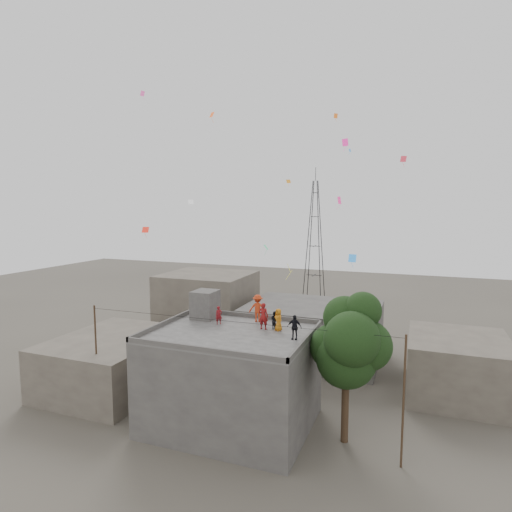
{
  "coord_description": "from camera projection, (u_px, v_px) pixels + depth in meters",
  "views": [
    {
      "loc": [
        10.91,
        -24.11,
        14.02
      ],
      "look_at": [
        0.41,
        3.35,
        10.66
      ],
      "focal_mm": 30.0,
      "sensor_mm": 36.0,
      "label": 1
    }
  ],
  "objects": [
    {
      "name": "person_dark_child",
      "position": [
        275.0,
        320.0,
        27.87
      ],
      "size": [
        0.73,
        0.69,
        1.18
      ],
      "primitive_type": "imported",
      "rotation": [
        0.0,
        0.0,
        2.53
      ],
      "color": "black",
      "rests_on": "main_building"
    },
    {
      "name": "person_orange_adult",
      "position": [
        258.0,
        308.0,
        29.66
      ],
      "size": [
        1.37,
        0.99,
        1.9
      ],
      "primitive_type": "imported",
      "rotation": [
        0.0,
        0.0,
        -2.89
      ],
      "color": "red",
      "rests_on": "main_building"
    },
    {
      "name": "main_building",
      "position": [
        231.0,
        379.0,
        27.49
      ],
      "size": [
        10.0,
        8.0,
        6.1
      ],
      "color": "#474442",
      "rests_on": "ground"
    },
    {
      "name": "parapet",
      "position": [
        231.0,
        330.0,
        27.13
      ],
      "size": [
        10.0,
        8.0,
        0.3
      ],
      "color": "#474442",
      "rests_on": "main_building"
    },
    {
      "name": "person_red_adult",
      "position": [
        263.0,
        316.0,
        27.82
      ],
      "size": [
        0.64,
        0.43,
        1.75
      ],
      "primitive_type": "imported",
      "rotation": [
        0.0,
        0.0,
        3.15
      ],
      "color": "maroon",
      "rests_on": "main_building"
    },
    {
      "name": "stair_head_box",
      "position": [
        205.0,
        304.0,
        30.58
      ],
      "size": [
        1.6,
        1.8,
        2.0
      ],
      "primitive_type": "cube",
      "color": "#474442",
      "rests_on": "main_building"
    },
    {
      "name": "person_dark_adult",
      "position": [
        294.0,
        327.0,
        25.68
      ],
      "size": [
        0.89,
        0.4,
        1.5
      ],
      "primitive_type": "imported",
      "rotation": [
        0.0,
        0.0,
        0.04
      ],
      "color": "black",
      "rests_on": "main_building"
    },
    {
      "name": "person_orange_child",
      "position": [
        278.0,
        320.0,
        27.51
      ],
      "size": [
        0.84,
        0.8,
        1.44
      ],
      "primitive_type": "imported",
      "rotation": [
        0.0,
        0.0,
        -0.68
      ],
      "color": "orange",
      "rests_on": "main_building"
    },
    {
      "name": "ground",
      "position": [
        232.0,
        424.0,
        27.84
      ],
      "size": [
        140.0,
        140.0,
        0.0
      ],
      "primitive_type": "plane",
      "color": "#49433C",
      "rests_on": "ground"
    },
    {
      "name": "utility_line",
      "position": [
        230.0,
        375.0,
        26.07
      ],
      "size": [
        20.12,
        0.62,
        7.4
      ],
      "color": "black",
      "rests_on": "ground"
    },
    {
      "name": "kites",
      "position": [
        280.0,
        190.0,
        32.3
      ],
      "size": [
        19.52,
        18.82,
        12.42
      ],
      "color": "red",
      "rests_on": "ground"
    },
    {
      "name": "transmission_tower",
      "position": [
        315.0,
        240.0,
        65.35
      ],
      "size": [
        2.97,
        2.97,
        20.01
      ],
      "color": "black",
      "rests_on": "ground"
    },
    {
      "name": "person_red_child",
      "position": [
        219.0,
        315.0,
        29.06
      ],
      "size": [
        0.53,
        0.51,
        1.23
      ],
      "primitive_type": "imported",
      "rotation": [
        0.0,
        0.0,
        0.67
      ],
      "color": "maroon",
      "rests_on": "main_building"
    },
    {
      "name": "neighbor_east",
      "position": [
        458.0,
        366.0,
        31.9
      ],
      "size": [
        7.0,
        8.0,
        4.4
      ],
      "primitive_type": "cube",
      "color": "#554D43",
      "rests_on": "ground"
    },
    {
      "name": "neighbor_west",
      "position": [
        114.0,
        362.0,
        33.37
      ],
      "size": [
        8.0,
        10.0,
        4.0
      ],
      "primitive_type": "cube",
      "color": "#554D43",
      "rests_on": "ground"
    },
    {
      "name": "neighbor_northwest",
      "position": [
        208.0,
        306.0,
        45.84
      ],
      "size": [
        9.0,
        8.0,
        7.0
      ],
      "primitive_type": "cube",
      "color": "#554D43",
      "rests_on": "ground"
    },
    {
      "name": "tree",
      "position": [
        350.0,
        343.0,
        25.08
      ],
      "size": [
        4.9,
        4.6,
        9.1
      ],
      "color": "black",
      "rests_on": "ground"
    },
    {
      "name": "neighbor_north",
      "position": [
        313.0,
        331.0,
        39.84
      ],
      "size": [
        12.0,
        9.0,
        5.0
      ],
      "primitive_type": "cube",
      "color": "#474442",
      "rests_on": "ground"
    }
  ]
}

